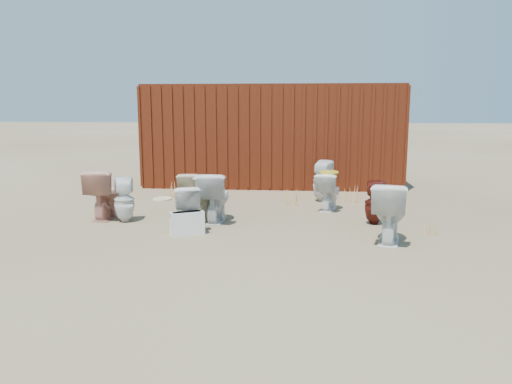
# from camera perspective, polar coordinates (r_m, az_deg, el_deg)

# --- Properties ---
(ground) EXTENTS (100.00, 100.00, 0.00)m
(ground) POSITION_cam_1_polar(r_m,az_deg,el_deg) (7.51, -0.43, -4.92)
(ground) COLOR brown
(ground) RESTS_ON ground
(shipping_container) EXTENTS (6.00, 2.40, 2.40)m
(shipping_container) POSITION_cam_1_polar(r_m,az_deg,el_deg) (12.47, 1.99, 6.55)
(shipping_container) COLOR #51190D
(shipping_container) RESTS_ON ground
(toilet_front_a) EXTENTS (0.49, 0.83, 0.83)m
(toilet_front_a) POSITION_cam_1_polar(r_m,az_deg,el_deg) (8.31, -4.71, -0.59)
(toilet_front_a) COLOR white
(toilet_front_a) RESTS_ON ground
(toilet_front_pink) EXTENTS (0.48, 0.84, 0.85)m
(toilet_front_pink) POSITION_cam_1_polar(r_m,az_deg,el_deg) (8.93, -16.85, -0.19)
(toilet_front_pink) COLOR tan
(toilet_front_pink) RESTS_ON ground
(toilet_front_c) EXTENTS (0.59, 0.77, 0.70)m
(toilet_front_c) POSITION_cam_1_polar(r_m,az_deg,el_deg) (7.88, -8.00, -1.72)
(toilet_front_c) COLOR white
(toilet_front_c) RESTS_ON ground
(toilet_front_maroon) EXTENTS (0.39, 0.39, 0.70)m
(toilet_front_maroon) POSITION_cam_1_polar(r_m,az_deg,el_deg) (8.34, 13.40, -1.23)
(toilet_front_maroon) COLOR #51150D
(toilet_front_maroon) RESTS_ON ground
(toilet_front_e) EXTENTS (0.65, 0.93, 0.86)m
(toilet_front_e) POSITION_cam_1_polar(r_m,az_deg,el_deg) (7.28, 14.98, -2.25)
(toilet_front_e) COLOR white
(toilet_front_e) RESTS_ON ground
(toilet_back_a) EXTENTS (0.43, 0.43, 0.74)m
(toilet_back_a) POSITION_cam_1_polar(r_m,az_deg,el_deg) (8.56, -14.82, -0.89)
(toilet_back_a) COLOR white
(toilet_back_a) RESTS_ON ground
(toilet_back_beige_left) EXTENTS (0.80, 0.90, 0.80)m
(toilet_back_beige_left) POSITION_cam_1_polar(r_m,az_deg,el_deg) (8.44, -6.37, -0.56)
(toilet_back_beige_left) COLOR beige
(toilet_back_beige_left) RESTS_ON ground
(toilet_back_beige_right) EXTENTS (0.49, 0.76, 0.73)m
(toilet_back_beige_right) POSITION_cam_1_polar(r_m,az_deg,el_deg) (9.15, -7.55, -0.01)
(toilet_back_beige_right) COLOR beige
(toilet_back_beige_right) RESTS_ON ground
(toilet_back_yellowlid) EXTENTS (0.57, 0.76, 0.70)m
(toilet_back_yellowlid) POSITION_cam_1_polar(r_m,az_deg,el_deg) (9.32, 8.29, 0.06)
(toilet_back_yellowlid) COLOR white
(toilet_back_yellowlid) RESTS_ON ground
(toilet_back_e) EXTENTS (0.49, 0.50, 0.83)m
(toilet_back_e) POSITION_cam_1_polar(r_m,az_deg,el_deg) (10.14, 7.58, 1.25)
(toilet_back_e) COLOR white
(toilet_back_e) RESTS_ON ground
(yellow_lid) EXTENTS (0.35, 0.44, 0.02)m
(yellow_lid) POSITION_cam_1_polar(r_m,az_deg,el_deg) (9.26, 8.35, 2.26)
(yellow_lid) COLOR gold
(yellow_lid) RESTS_ON toilet_back_yellowlid
(loose_tank) EXTENTS (0.54, 0.41, 0.35)m
(loose_tank) POSITION_cam_1_polar(r_m,az_deg,el_deg) (7.56, -7.89, -3.55)
(loose_tank) COLOR white
(loose_tank) RESTS_ON ground
(loose_lid_near) EXTENTS (0.38, 0.50, 0.02)m
(loose_lid_near) POSITION_cam_1_polar(r_m,az_deg,el_deg) (10.49, -10.67, -0.78)
(loose_lid_near) COLOR beige
(loose_lid_near) RESTS_ON ground
(loose_lid_far) EXTENTS (0.45, 0.53, 0.02)m
(loose_lid_far) POSITION_cam_1_polar(r_m,az_deg,el_deg) (9.66, -5.17, -1.55)
(loose_lid_far) COLOR tan
(loose_lid_far) RESTS_ON ground
(weed_clump_a) EXTENTS (0.36, 0.36, 0.34)m
(weed_clump_a) POSITION_cam_1_polar(r_m,az_deg,el_deg) (10.75, -8.82, 0.37)
(weed_clump_a) COLOR tan
(weed_clump_a) RESTS_ON ground
(weed_clump_b) EXTENTS (0.32, 0.32, 0.30)m
(weed_clump_b) POSITION_cam_1_polar(r_m,az_deg,el_deg) (9.72, 4.28, -0.64)
(weed_clump_b) COLOR tan
(weed_clump_b) RESTS_ON ground
(weed_clump_c) EXTENTS (0.36, 0.36, 0.32)m
(weed_clump_c) POSITION_cam_1_polar(r_m,az_deg,el_deg) (10.24, 10.78, -0.18)
(weed_clump_c) COLOR tan
(weed_clump_c) RESTS_ON ground
(weed_clump_d) EXTENTS (0.30, 0.30, 0.29)m
(weed_clump_d) POSITION_cam_1_polar(r_m,az_deg,el_deg) (10.53, -4.29, 0.15)
(weed_clump_d) COLOR tan
(weed_clump_d) RESTS_ON ground
(weed_clump_e) EXTENTS (0.34, 0.34, 0.31)m
(weed_clump_e) POSITION_cam_1_polar(r_m,az_deg,el_deg) (10.89, 8.57, 0.43)
(weed_clump_e) COLOR tan
(weed_clump_e) RESTS_ON ground
(weed_clump_f) EXTENTS (0.28, 0.28, 0.24)m
(weed_clump_f) POSITION_cam_1_polar(r_m,az_deg,el_deg) (7.95, 19.35, -3.78)
(weed_clump_f) COLOR tan
(weed_clump_f) RESTS_ON ground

